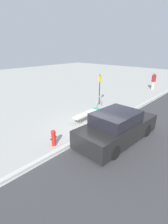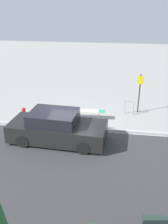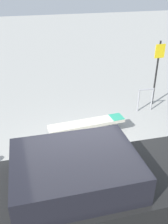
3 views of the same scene
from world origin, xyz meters
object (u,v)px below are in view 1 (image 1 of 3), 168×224
at_px(sign_post, 100,87).
at_px(bike_rack, 99,101).
at_px(pedestrian, 154,81).
at_px(parked_car_near, 117,127).
at_px(bench, 88,113).
at_px(fire_hydrant, 54,137).

bearing_deg(sign_post, bike_rack, -146.52).
height_order(sign_post, pedestrian, sign_post).
xyz_separation_m(sign_post, parked_car_near, (-3.87, -3.95, -0.72)).
bearing_deg(sign_post, bench, -155.80).
relative_size(bike_rack, parked_car_near, 0.18).
distance_m(pedestrian, parked_car_near, 12.00).
xyz_separation_m(bench, bike_rack, (2.40, 0.97, 0.07)).
relative_size(bench, pedestrian, 1.28).
bearing_deg(parked_car_near, pedestrian, 16.93).
bearing_deg(parked_car_near, sign_post, 48.88).
bearing_deg(parked_car_near, bike_rack, 50.45).
bearing_deg(sign_post, fire_hydrant, -161.38).
height_order(bike_rack, parked_car_near, parked_car_near).
distance_m(bench, parked_car_near, 2.80).
xyz_separation_m(bench, parked_car_near, (-0.94, -2.63, 0.23)).
distance_m(bench, pedestrian, 10.74).
bearing_deg(fire_hydrant, pedestrian, 3.93).
xyz_separation_m(bench, pedestrian, (10.72, 0.20, 0.50)).
distance_m(sign_post, fire_hydrant, 6.60).
height_order(bike_rack, sign_post, sign_post).
distance_m(sign_post, pedestrian, 7.88).
bearing_deg(pedestrian, bike_rack, 18.31).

